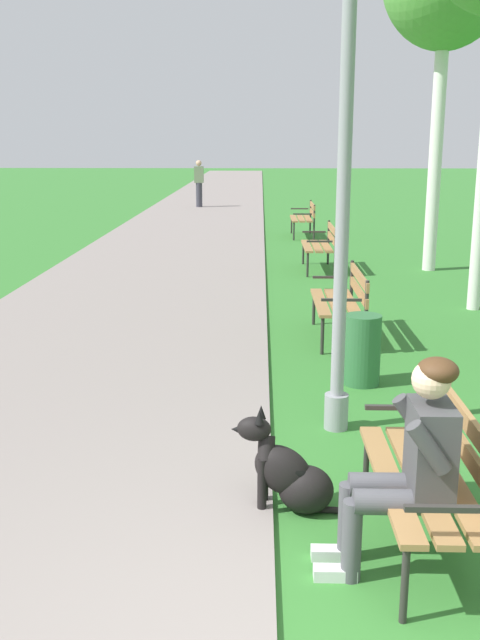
# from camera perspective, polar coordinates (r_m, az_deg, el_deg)

# --- Properties ---
(paved_path) EXTENTS (3.97, 60.00, 0.04)m
(paved_path) POSITION_cam_1_polar(r_m,az_deg,el_deg) (26.91, -2.48, 8.81)
(paved_path) COLOR gray
(paved_path) RESTS_ON ground
(park_bench_near) EXTENTS (0.55, 1.50, 0.85)m
(park_bench_near) POSITION_cam_1_polar(r_m,az_deg,el_deg) (4.48, 14.98, -11.10)
(park_bench_near) COLOR olive
(park_bench_near) RESTS_ON ground
(park_bench_mid) EXTENTS (0.55, 1.50, 0.85)m
(park_bench_mid) POSITION_cam_1_polar(r_m,az_deg,el_deg) (8.95, 7.99, 1.75)
(park_bench_mid) COLOR olive
(park_bench_mid) RESTS_ON ground
(park_bench_far) EXTENTS (0.55, 1.50, 0.85)m
(park_bench_far) POSITION_cam_1_polar(r_m,az_deg,el_deg) (13.68, 6.36, 5.96)
(park_bench_far) COLOR olive
(park_bench_far) RESTS_ON ground
(park_bench_furthest) EXTENTS (0.55, 1.50, 0.85)m
(park_bench_furthest) POSITION_cam_1_polar(r_m,az_deg,el_deg) (18.47, 5.05, 8.02)
(park_bench_furthest) COLOR olive
(park_bench_furthest) RESTS_ON ground
(person_seated_on_near_bench) EXTENTS (0.74, 0.49, 1.25)m
(person_seated_on_near_bench) POSITION_cam_1_polar(r_m,az_deg,el_deg) (4.17, 13.01, -10.38)
(person_seated_on_near_bench) COLOR #4C4C51
(person_seated_on_near_bench) RESTS_ON ground
(dog_black) EXTENTS (0.83, 0.32, 0.71)m
(dog_black) POSITION_cam_1_polar(r_m,az_deg,el_deg) (4.87, 3.89, -11.82)
(dog_black) COLOR black
(dog_black) RESTS_ON ground
(lamp_post_near) EXTENTS (0.24, 0.24, 4.54)m
(lamp_post_near) POSITION_cam_1_polar(r_m,az_deg,el_deg) (5.85, 8.14, 13.50)
(lamp_post_near) COLOR gray
(lamp_post_near) RESTS_ON ground
(litter_bin) EXTENTS (0.36, 0.36, 0.70)m
(litter_bin) POSITION_cam_1_polar(r_m,az_deg,el_deg) (7.34, 9.44, -2.29)
(litter_bin) COLOR #2D6638
(litter_bin) RESTS_ON ground
(pedestrian_distant) EXTENTS (0.32, 0.22, 1.65)m
(pedestrian_distant) POSITION_cam_1_polar(r_m,az_deg,el_deg) (26.26, -3.19, 10.48)
(pedestrian_distant) COLOR #383842
(pedestrian_distant) RESTS_ON ground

